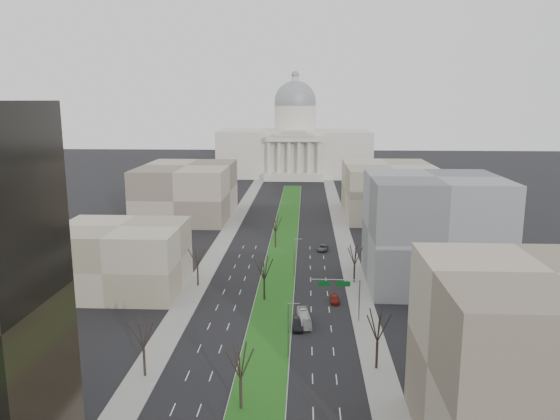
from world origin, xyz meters
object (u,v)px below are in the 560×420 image
(car_red, at_px, (335,299))
(car_grey_far, at_px, (323,248))
(box_van, at_px, (304,318))
(car_black, at_px, (299,324))

(car_red, bearing_deg, car_grey_far, 91.83)
(car_grey_far, xyz_separation_m, box_van, (-4.80, -49.58, 0.34))
(box_van, bearing_deg, car_red, 54.10)
(car_black, relative_size, car_grey_far, 0.96)
(car_grey_far, bearing_deg, box_van, -85.99)
(car_black, bearing_deg, box_van, 68.44)
(car_grey_far, height_order, box_van, box_van)
(car_red, distance_m, box_van, 12.57)
(car_red, relative_size, car_grey_far, 0.82)
(car_red, xyz_separation_m, car_grey_far, (-1.28, 38.59, 0.11))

